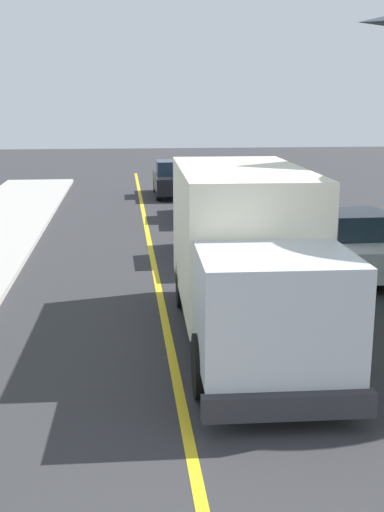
{
  "coord_description": "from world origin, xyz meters",
  "views": [
    {
      "loc": [
        -0.79,
        -3.04,
        4.46
      ],
      "look_at": [
        0.56,
        9.62,
        1.4
      ],
      "focal_mm": 45.4,
      "sensor_mm": 36.0,
      "label": 1
    }
  ],
  "objects_px": {
    "parked_van_across": "(353,244)",
    "parked_car_far": "(173,179)",
    "box_truck": "(246,247)",
    "parked_car_mid": "(205,198)",
    "parked_car_near": "(215,232)"
  },
  "relations": [
    {
      "from": "parked_car_far",
      "to": "parked_car_near",
      "type": "bearing_deg",
      "value": -89.11
    },
    {
      "from": "parked_car_far",
      "to": "parked_van_across",
      "type": "distance_m",
      "value": 15.26
    },
    {
      "from": "box_truck",
      "to": "parked_car_mid",
      "type": "relative_size",
      "value": 1.62
    },
    {
      "from": "parked_car_near",
      "to": "parked_car_far",
      "type": "relative_size",
      "value": 1.0
    },
    {
      "from": "parked_car_near",
      "to": "parked_car_far",
      "type": "distance_m",
      "value": 12.88
    },
    {
      "from": "parked_van_across",
      "to": "parked_car_far",
      "type": "bearing_deg",
      "value": 103.63
    },
    {
      "from": "parked_car_near",
      "to": "box_truck",
      "type": "bearing_deg",
      "value": -92.97
    },
    {
      "from": "parked_van_across",
      "to": "box_truck",
      "type": "bearing_deg",
      "value": -130.39
    },
    {
      "from": "parked_car_mid",
      "to": "parked_van_across",
      "type": "bearing_deg",
      "value": -71.58
    },
    {
      "from": "box_truck",
      "to": "parked_car_near",
      "type": "relative_size",
      "value": 1.64
    },
    {
      "from": "parked_car_far",
      "to": "parked_van_across",
      "type": "relative_size",
      "value": 1.0
    },
    {
      "from": "parked_car_far",
      "to": "parked_car_mid",
      "type": "bearing_deg",
      "value": -83.2
    },
    {
      "from": "box_truck",
      "to": "parked_car_far",
      "type": "xyz_separation_m",
      "value": [
        0.13,
        19.2,
        -0.97
      ]
    },
    {
      "from": "parked_van_across",
      "to": "parked_car_mid",
      "type": "bearing_deg",
      "value": 108.42
    },
    {
      "from": "box_truck",
      "to": "parked_car_mid",
      "type": "distance_m",
      "value": 12.99
    }
  ]
}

